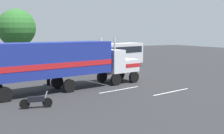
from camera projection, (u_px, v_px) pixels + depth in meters
name	position (u px, v px, depth m)	size (l,w,h in m)	color
ground_plane	(121.00, 81.00, 28.14)	(120.00, 120.00, 0.00)	#2D2D30
lane_stripe_near	(120.00, 90.00, 24.06)	(4.40, 0.16, 0.01)	silver
lane_stripe_mid	(171.00, 92.00, 23.20)	(4.40, 0.16, 0.01)	silver
semi_truck	(64.00, 61.00, 23.68)	(14.38, 4.99, 4.50)	silver
person_bystander	(48.00, 76.00, 25.96)	(0.35, 0.47, 1.63)	black
parked_bus	(110.00, 53.00, 38.00)	(11.28, 5.45, 3.40)	silver
parked_car	(8.00, 66.00, 34.48)	(4.46, 1.96, 1.57)	#234C8C
motorcycle	(36.00, 101.00, 18.19)	(2.08, 0.55, 1.12)	black
tree_center	(16.00, 28.00, 41.45)	(5.66, 5.66, 8.43)	brown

